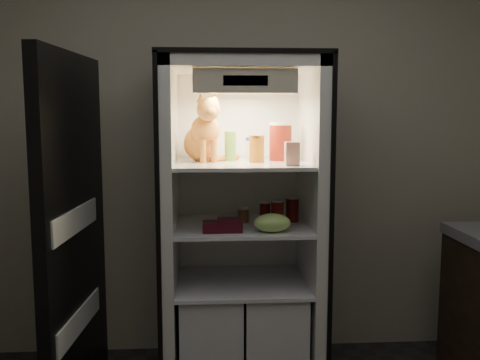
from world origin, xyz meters
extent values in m
plane|color=#B6AE97|center=(0.00, 1.80, 1.35)|extent=(3.60, 0.00, 3.60)
cube|color=white|center=(0.00, 1.67, 0.93)|extent=(0.85, 0.06, 1.85)
cube|color=white|center=(-0.40, 1.35, 0.93)|extent=(0.06, 0.70, 1.85)
cube|color=white|center=(0.40, 1.35, 0.93)|extent=(0.06, 0.70, 1.85)
cube|color=white|center=(0.00, 1.35, 1.82)|extent=(0.85, 0.70, 0.06)
cube|color=black|center=(-0.44, 1.35, 0.93)|extent=(0.02, 0.72, 1.87)
cube|color=black|center=(0.44, 1.35, 0.93)|extent=(0.02, 0.72, 1.87)
cube|color=black|center=(0.00, 1.35, 1.86)|extent=(0.90, 0.72, 0.02)
cube|color=white|center=(0.00, 1.32, 1.28)|extent=(0.73, 0.62, 0.02)
cube|color=white|center=(0.00, 1.32, 0.93)|extent=(0.73, 0.62, 0.02)
cube|color=white|center=(-0.18, 1.32, 0.35)|extent=(0.34, 0.58, 0.48)
cube|color=white|center=(0.18, 1.32, 0.35)|extent=(0.34, 0.58, 0.48)
cube|color=white|center=(0.00, 1.32, 0.60)|extent=(0.73, 0.62, 0.02)
cube|color=beige|center=(0.00, 1.11, 1.72)|extent=(0.52, 0.18, 0.12)
cube|color=black|center=(0.00, 1.02, 1.72)|extent=(0.22, 0.01, 0.05)
cube|color=black|center=(-0.85, 1.00, 0.93)|extent=(0.13, 0.87, 1.85)
cube|color=white|center=(-0.85, 0.94, 0.55)|extent=(0.11, 0.64, 0.12)
cube|color=white|center=(-0.85, 0.94, 1.05)|extent=(0.11, 0.64, 0.12)
ellipsoid|color=#C65119|center=(-0.23, 1.46, 1.39)|extent=(0.25, 0.29, 0.20)
ellipsoid|color=#C65119|center=(-0.20, 1.37, 1.46)|extent=(0.19, 0.18, 0.17)
sphere|color=orange|center=(-0.18, 1.30, 1.58)|extent=(0.16, 0.16, 0.13)
sphere|color=orange|center=(-0.17, 1.25, 1.57)|extent=(0.07, 0.07, 0.05)
cone|color=orange|center=(-0.22, 1.30, 1.64)|extent=(0.06, 0.06, 0.06)
cone|color=orange|center=(-0.15, 1.33, 1.64)|extent=(0.06, 0.06, 0.06)
cylinder|color=#C65119|center=(-0.21, 1.30, 1.35)|extent=(0.03, 0.03, 0.13)
cylinder|color=#C65119|center=(-0.15, 1.31, 1.35)|extent=(0.03, 0.03, 0.13)
cylinder|color=#C65119|center=(-0.10, 1.40, 1.31)|extent=(0.20, 0.18, 0.03)
cylinder|color=#279028|center=(-0.06, 1.41, 1.37)|extent=(0.06, 0.06, 0.16)
cylinder|color=#279028|center=(-0.06, 1.41, 1.45)|extent=(0.07, 0.07, 0.01)
cylinder|color=white|center=(0.08, 1.44, 1.35)|extent=(0.09, 0.09, 0.11)
cylinder|color=#1B3DBF|center=(0.08, 1.44, 1.41)|extent=(0.10, 0.10, 0.02)
cylinder|color=maroon|center=(0.08, 1.32, 1.36)|extent=(0.08, 0.08, 0.14)
cylinder|color=#C98835|center=(0.08, 1.32, 1.43)|extent=(0.09, 0.09, 0.01)
cylinder|color=#9C2A14|center=(0.23, 1.43, 1.39)|extent=(0.13, 0.13, 0.20)
cylinder|color=white|center=(0.23, 1.43, 1.50)|extent=(0.13, 0.13, 0.02)
cube|color=silver|center=(0.25, 1.13, 1.35)|extent=(0.07, 0.07, 0.12)
cylinder|color=black|center=(0.14, 1.37, 1.00)|extent=(0.06, 0.06, 0.11)
cylinder|color=#B2B2B2|center=(0.14, 1.37, 1.05)|extent=(0.06, 0.06, 0.00)
cylinder|color=black|center=(0.30, 1.38, 1.01)|extent=(0.07, 0.07, 0.13)
cylinder|color=#B2B2B2|center=(0.30, 1.38, 1.08)|extent=(0.08, 0.08, 0.00)
cylinder|color=black|center=(0.20, 1.30, 1.01)|extent=(0.07, 0.07, 0.13)
cylinder|color=#B2B2B2|center=(0.20, 1.30, 1.07)|extent=(0.07, 0.07, 0.00)
cylinder|color=brown|center=(0.01, 1.37, 0.98)|extent=(0.06, 0.06, 0.08)
cylinder|color=#B2B2B2|center=(0.01, 1.37, 1.02)|extent=(0.06, 0.06, 0.01)
ellipsoid|color=#8DC15A|center=(0.15, 1.12, 0.99)|extent=(0.19, 0.14, 0.10)
cube|color=#480C1B|center=(-0.16, 1.14, 0.97)|extent=(0.11, 0.11, 0.05)
cube|color=#480C1B|center=(-0.07, 1.15, 0.97)|extent=(0.13, 0.13, 0.06)
camera|label=1|loc=(-0.19, -1.62, 1.57)|focal=40.00mm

